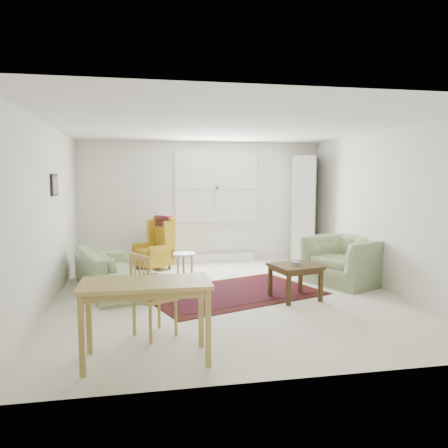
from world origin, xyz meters
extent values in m
cube|color=beige|center=(0.00, 0.00, 0.00)|extent=(5.00, 5.50, 0.01)
cube|color=white|center=(0.00, 0.00, 2.50)|extent=(5.00, 5.50, 0.01)
cube|color=silver|center=(0.00, 2.75, 1.25)|extent=(5.00, 0.04, 2.50)
cube|color=silver|center=(0.00, -2.75, 1.25)|extent=(5.00, 0.04, 2.50)
cube|color=silver|center=(-2.50, 0.00, 1.25)|extent=(0.04, 5.50, 2.50)
cube|color=silver|center=(2.50, 0.00, 1.25)|extent=(0.04, 5.50, 2.50)
cube|color=white|center=(0.30, 2.73, 1.55)|extent=(1.72, 0.06, 1.42)
cube|color=white|center=(0.30, 2.73, 1.55)|extent=(1.60, 0.02, 1.30)
cube|color=silver|center=(0.30, 2.67, 0.09)|extent=(1.60, 0.12, 0.18)
cube|color=black|center=(-2.48, 0.50, 1.65)|extent=(0.03, 0.42, 0.32)
cube|color=#959045|center=(-2.46, 0.50, 1.65)|extent=(0.01, 0.34, 0.24)
imported|color=#849966|center=(-1.71, 0.75, 0.43)|extent=(1.41, 2.30, 0.87)
imported|color=#849966|center=(2.10, 0.43, 0.46)|extent=(1.43, 1.51, 0.92)
camera|label=1|loc=(-1.24, -6.22, 1.75)|focal=35.00mm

